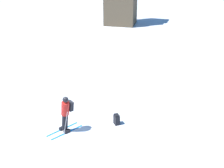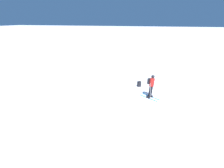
# 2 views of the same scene
# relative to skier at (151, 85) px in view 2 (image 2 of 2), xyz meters

# --- Properties ---
(ground_plane) EXTENTS (300.00, 300.00, 0.00)m
(ground_plane) POSITION_rel_skier_xyz_m (-0.20, 0.05, -1.01)
(ground_plane) COLOR white
(skier) EXTENTS (1.48, 1.66, 1.81)m
(skier) POSITION_rel_skier_xyz_m (0.00, 0.00, 0.00)
(skier) COLOR #1E7AC6
(skier) RESTS_ON ground
(spare_backpack) EXTENTS (0.35, 0.37, 0.50)m
(spare_backpack) POSITION_rel_skier_xyz_m (2.01, 1.17, -0.76)
(spare_backpack) COLOR black
(spare_backpack) RESTS_ON ground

